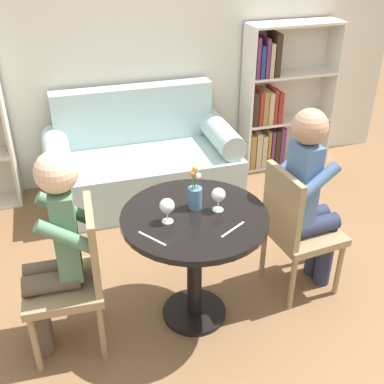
% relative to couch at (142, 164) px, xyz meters
% --- Properties ---
extents(ground_plane, '(16.00, 16.00, 0.00)m').
position_rel_couch_xyz_m(ground_plane, '(0.00, -1.56, -0.31)').
color(ground_plane, brown).
extents(back_wall, '(5.20, 0.05, 2.70)m').
position_rel_couch_xyz_m(back_wall, '(0.00, 0.43, 1.04)').
color(back_wall, beige).
rests_on(back_wall, ground_plane).
extents(round_table, '(0.84, 0.84, 0.75)m').
position_rel_couch_xyz_m(round_table, '(0.00, -1.56, 0.27)').
color(round_table, black).
rests_on(round_table, ground_plane).
extents(couch, '(1.62, 0.80, 0.92)m').
position_rel_couch_xyz_m(couch, '(0.00, 0.00, 0.00)').
color(couch, '#A8C1C1').
rests_on(couch, ground_plane).
extents(bookshelf_right, '(0.88, 0.28, 1.38)m').
position_rel_couch_xyz_m(bookshelf_right, '(1.37, 0.26, 0.31)').
color(bookshelf_right, silver).
rests_on(bookshelf_right, ground_plane).
extents(chair_left, '(0.44, 0.44, 0.90)m').
position_rel_couch_xyz_m(chair_left, '(-0.69, -1.56, 0.18)').
color(chair_left, '#937A56').
rests_on(chair_left, ground_plane).
extents(chair_right, '(0.46, 0.46, 0.90)m').
position_rel_couch_xyz_m(chair_right, '(0.69, -1.50, 0.18)').
color(chair_right, '#937A56').
rests_on(chair_right, ground_plane).
extents(person_left, '(0.43, 0.35, 1.24)m').
position_rel_couch_xyz_m(person_left, '(-0.78, -1.55, 0.36)').
color(person_left, brown).
rests_on(person_left, ground_plane).
extents(person_right, '(0.44, 0.37, 1.27)m').
position_rel_couch_xyz_m(person_right, '(0.78, -1.48, 0.37)').
color(person_right, '#282D47').
rests_on(person_right, ground_plane).
extents(wine_glass_left, '(0.08, 0.08, 0.14)m').
position_rel_couch_xyz_m(wine_glass_left, '(-0.16, -1.58, 0.54)').
color(wine_glass_left, white).
rests_on(wine_glass_left, round_table).
extents(wine_glass_right, '(0.08, 0.08, 0.14)m').
position_rel_couch_xyz_m(wine_glass_right, '(0.14, -1.55, 0.53)').
color(wine_glass_right, white).
rests_on(wine_glass_right, round_table).
extents(flower_vase, '(0.08, 0.08, 0.27)m').
position_rel_couch_xyz_m(flower_vase, '(0.03, -1.48, 0.54)').
color(flower_vase, slate).
rests_on(flower_vase, round_table).
extents(knife_left_setting, '(0.17, 0.11, 0.00)m').
position_rel_couch_xyz_m(knife_left_setting, '(0.15, -1.76, 0.44)').
color(knife_left_setting, silver).
rests_on(knife_left_setting, round_table).
extents(fork_left_setting, '(0.12, 0.16, 0.00)m').
position_rel_couch_xyz_m(fork_left_setting, '(-0.28, -1.71, 0.44)').
color(fork_left_setting, silver).
rests_on(fork_left_setting, round_table).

